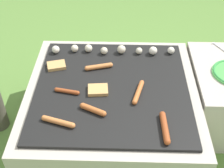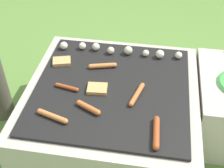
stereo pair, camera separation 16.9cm
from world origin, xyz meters
name	(u,v)px [view 1 (the left image)]	position (x,y,z in m)	size (l,w,h in m)	color
ground_plane	(112,133)	(0.00, 0.00, 0.00)	(14.00, 14.00, 0.00)	#567F38
grill	(112,112)	(0.00, 0.00, 0.19)	(0.95, 0.95, 0.39)	#B2AA9E
sausage_back_left	(58,122)	(-0.25, -0.28, 0.40)	(0.17, 0.07, 0.03)	#C6753D
sausage_front_center	(138,92)	(0.14, -0.05, 0.40)	(0.07, 0.18, 0.03)	#B7602D
sausage_back_right	(93,110)	(-0.09, -0.19, 0.40)	(0.14, 0.08, 0.03)	#B7602D
sausage_mid_right	(99,67)	(-0.08, 0.16, 0.40)	(0.16, 0.06, 0.03)	#C6753D
sausage_mid_left	(165,128)	(0.26, -0.30, 0.40)	(0.04, 0.20, 0.03)	#93421E
sausage_back_center	(67,91)	(-0.24, -0.06, 0.40)	(0.14, 0.05, 0.02)	#93421E
bread_slice_center	(56,66)	(-0.33, 0.17, 0.40)	(0.12, 0.10, 0.02)	tan
bread_slice_right	(98,90)	(-0.07, -0.04, 0.40)	(0.11, 0.09, 0.02)	tan
mushroom_row	(112,50)	(-0.01, 0.32, 0.41)	(0.76, 0.07, 0.05)	silver
fork_utensil	(221,49)	(0.68, 0.38, 0.39)	(0.10, 0.16, 0.01)	silver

